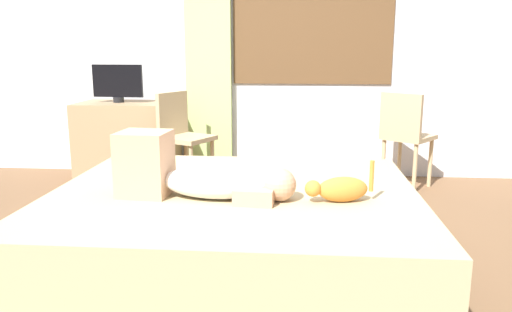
% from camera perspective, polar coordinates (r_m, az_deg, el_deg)
% --- Properties ---
extents(ground_plane, '(16.00, 16.00, 0.00)m').
position_cam_1_polar(ground_plane, '(2.85, -2.82, -13.54)').
color(ground_plane, brown).
extents(back_wall_with_window, '(6.40, 0.14, 2.90)m').
position_cam_1_polar(back_wall_with_window, '(5.00, 1.05, 14.55)').
color(back_wall_with_window, silver).
rests_on(back_wall_with_window, ground).
extents(bed, '(2.06, 1.79, 0.47)m').
position_cam_1_polar(bed, '(2.87, -2.37, -8.39)').
color(bed, '#997A56').
rests_on(bed, ground).
extents(person_lying, '(0.94, 0.32, 0.34)m').
position_cam_1_polar(person_lying, '(2.65, -6.75, -2.24)').
color(person_lying, silver).
rests_on(person_lying, bed).
extents(cat, '(0.35, 0.16, 0.21)m').
position_cam_1_polar(cat, '(2.59, 9.41, -3.71)').
color(cat, '#C67A2D').
rests_on(cat, bed).
extents(desk, '(0.90, 0.56, 0.74)m').
position_cam_1_polar(desk, '(4.94, -14.26, 1.63)').
color(desk, '#997A56').
rests_on(desk, ground).
extents(tv_monitor, '(0.48, 0.10, 0.35)m').
position_cam_1_polar(tv_monitor, '(4.90, -15.40, 8.00)').
color(tv_monitor, black).
rests_on(tv_monitor, desk).
extents(cup, '(0.06, 0.06, 0.08)m').
position_cam_1_polar(cup, '(4.89, -10.74, 6.51)').
color(cup, teal).
rests_on(cup, desk).
extents(chair_by_desk, '(0.51, 0.51, 0.86)m').
position_cam_1_polar(chair_by_desk, '(4.50, -8.44, 2.66)').
color(chair_by_desk, tan).
rests_on(chair_by_desk, ground).
extents(chair_spare, '(0.53, 0.53, 0.86)m').
position_cam_1_polar(chair_spare, '(4.63, 16.53, 2.56)').
color(chair_spare, tan).
rests_on(chair_spare, ground).
extents(curtain_left, '(0.44, 0.06, 2.41)m').
position_cam_1_polar(curtain_left, '(4.94, -5.44, 11.68)').
color(curtain_left, '#ADCC75').
rests_on(curtain_left, ground).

